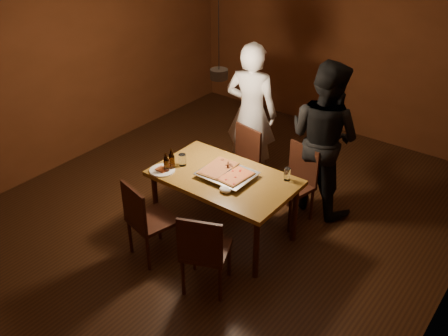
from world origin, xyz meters
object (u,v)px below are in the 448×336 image
Objects in this scene: dining_table at (224,182)px; chair_near_right at (203,247)px; chair_near_left at (144,215)px; diner_dark at (324,138)px; pendant_lamp at (219,73)px; chair_far_left at (242,157)px; pizza_tray at (227,175)px; plate_slice at (162,170)px; chair_far_right at (296,177)px; beer_bottle_a at (166,163)px; diner_white at (251,113)px; beer_bottle_b at (172,159)px.

dining_table is 0.92m from chair_near_right.
diner_dark is at bearing 77.51° from chair_near_left.
chair_far_left is at bearing 98.11° from pendant_lamp.
pizza_tray is 0.70m from plate_slice.
chair_far_right is at bearing 82.66° from diner_dark.
chair_near_right is (0.78, -0.03, 0.00)m from chair_near_left.
pizza_tray reaches higher than plate_slice.
beer_bottle_a is (-0.54, -0.30, 0.19)m from dining_table.
diner_white is (-0.49, 1.21, 0.23)m from dining_table.
dining_table is at bearing 21.96° from beer_bottle_b.
chair_near_left and chair_near_right have the same top height.
chair_far_right is at bearing 55.73° from pizza_tray.
diner_white reaches higher than chair_near_right.
beer_bottle_a is at bearing 16.90° from plate_slice.
chair_far_right is 1.50m from pendant_lamp.
chair_far_right is at bearing 59.87° from dining_table.
dining_table is 2.73× the size of pizza_tray.
pizza_tray is at bearing 74.70° from chair_far_right.
chair_far_right reaches higher than pizza_tray.
diner_dark is at bearing 48.75° from pendant_lamp.
chair_far_left is at bearing 77.44° from beer_bottle_b.
chair_near_right is 2.47× the size of beer_bottle_a.
beer_bottle_b reaches higher than chair_far_right.
chair_far_left reaches higher than pizza_tray.
pizza_tray is 1.05m from pendant_lamp.
chair_far_right is 1.78m from chair_near_left.
beer_bottle_b is 0.13× the size of diner_white.
pizza_tray is (0.35, -0.76, 0.24)m from chair_far_left.
beer_bottle_a reaches higher than chair_far_right.
chair_near_left is (-0.08, -1.56, 0.00)m from chair_far_left.
pendant_lamp reaches higher than dining_table.
chair_near_right is at bearing 11.81° from chair_near_left.
chair_far_left is 0.98× the size of chair_far_right.
diner_dark is at bearing -93.12° from chair_far_right.
chair_far_right and chair_near_right have the same top height.
beer_bottle_a is 0.20× the size of pendant_lamp.
chair_far_left is 1.01m from diner_dark.
beer_bottle_b reaches higher than chair_near_right.
chair_near_right is 1.73m from pendant_lamp.
dining_table is at bearing 97.76° from diner_white.
chair_near_left is at bearing -123.90° from pizza_tray.
diner_white is (-0.09, 2.00, 0.37)m from chair_near_left.
pendant_lamp reaches higher than chair_far_left.
diner_dark is (0.95, 1.93, 0.37)m from chair_near_left.
dining_table is at bearing 92.14° from chair_near_right.
pizza_tray is (0.03, 0.01, 0.10)m from dining_table.
chair_far_right is 0.99× the size of chair_near_left.
diner_dark reaches higher than chair_near_right.
diner_white reaches higher than pizza_tray.
pendant_lamp is (-0.27, 0.22, 0.99)m from pizza_tray.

